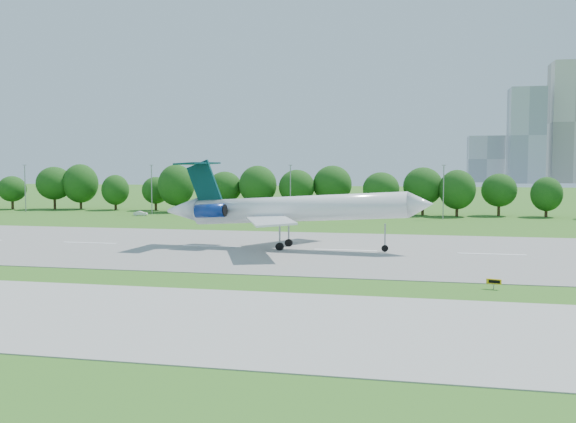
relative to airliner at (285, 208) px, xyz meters
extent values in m
plane|color=#386B1C|center=(8.83, -25.14, -5.94)|extent=(600.00, 600.00, 0.00)
cube|color=gray|center=(8.83, -0.14, -5.90)|extent=(400.00, 45.00, 0.08)
cube|color=#ADADA8|center=(8.83, -43.14, -5.90)|extent=(400.00, 23.00, 0.08)
cylinder|color=#382314|center=(-91.17, 66.86, -4.14)|extent=(0.70, 0.70, 3.60)
sphere|color=#103F0F|center=(-91.17, 66.86, 0.26)|extent=(8.40, 8.40, 8.40)
cylinder|color=#382314|center=(-51.17, 66.86, -4.14)|extent=(0.70, 0.70, 3.60)
sphere|color=#103F0F|center=(-51.17, 66.86, 0.26)|extent=(8.40, 8.40, 8.40)
cylinder|color=#382314|center=(-11.17, 66.86, -4.14)|extent=(0.70, 0.70, 3.60)
sphere|color=#103F0F|center=(-11.17, 66.86, 0.26)|extent=(8.40, 8.40, 8.40)
cylinder|color=#382314|center=(28.83, 66.86, -4.14)|extent=(0.70, 0.70, 3.60)
sphere|color=#103F0F|center=(28.83, 66.86, 0.26)|extent=(8.40, 8.40, 8.40)
cylinder|color=gray|center=(-81.17, 56.86, 0.06)|extent=(0.24, 0.24, 12.00)
cube|color=gray|center=(-81.17, 56.86, 6.16)|extent=(0.90, 0.25, 0.18)
cylinder|color=gray|center=(-46.17, 56.86, 0.06)|extent=(0.24, 0.24, 12.00)
cube|color=gray|center=(-46.17, 56.86, 6.16)|extent=(0.90, 0.25, 0.18)
cylinder|color=gray|center=(-11.17, 56.86, 0.06)|extent=(0.24, 0.24, 12.00)
cube|color=gray|center=(-11.17, 56.86, 6.16)|extent=(0.90, 0.25, 0.18)
cylinder|color=gray|center=(23.83, 56.86, 0.06)|extent=(0.24, 0.24, 12.00)
cube|color=gray|center=(23.83, 56.86, 6.16)|extent=(0.90, 0.25, 0.18)
cube|color=#B2B2B7|center=(83.83, 354.86, 25.06)|extent=(22.00, 22.00, 62.00)
cube|color=beige|center=(113.83, 369.86, 34.06)|extent=(26.00, 26.00, 80.00)
cube|color=#B2B2B7|center=(60.83, 379.86, 10.06)|extent=(24.00, 24.00, 32.00)
cylinder|color=white|center=(1.97, -0.14, -0.05)|extent=(31.67, 5.94, 5.36)
cone|color=white|center=(19.26, -1.41, 0.90)|extent=(3.79, 3.90, 3.83)
cone|color=white|center=(-16.15, 1.18, -0.62)|extent=(5.46, 4.03, 3.92)
cube|color=white|center=(-0.44, -7.30, -1.19)|extent=(9.71, 14.55, 0.55)
cube|color=white|center=(0.63, 7.28, -1.19)|extent=(11.19, 14.40, 0.55)
cube|color=#043232|center=(-12.61, 0.92, 3.49)|extent=(5.59, 0.93, 7.12)
cube|color=#043232|center=(-13.65, 1.00, 6.46)|extent=(4.06, 10.14, 0.41)
cylinder|color=navy|center=(-10.72, -1.94, -0.42)|extent=(4.62, 2.31, 2.22)
cylinder|color=navy|center=(-10.33, 3.48, -0.42)|extent=(4.62, 2.31, 2.22)
cylinder|color=gray|center=(14.47, -1.06, -3.61)|extent=(0.21, 0.21, 3.46)
cylinder|color=black|center=(14.47, -1.06, -5.34)|extent=(0.96, 0.38, 0.94)
cylinder|color=gray|center=(-0.28, -2.28, -3.61)|extent=(0.25, 0.25, 3.46)
cylinder|color=black|center=(-0.28, -2.28, -5.34)|extent=(1.18, 0.55, 1.15)
cylinder|color=gray|center=(0.06, 2.30, -3.61)|extent=(0.25, 0.25, 3.46)
cylinder|color=black|center=(0.06, 2.30, -5.34)|extent=(1.18, 0.55, 1.15)
cube|color=gray|center=(26.59, -25.34, -5.62)|extent=(0.11, 0.11, 0.63)
cube|color=#F2B50C|center=(26.59, -25.34, -5.17)|extent=(1.44, 0.54, 0.50)
cube|color=black|center=(26.56, -25.44, -5.17)|extent=(1.05, 0.31, 0.32)
imported|color=white|center=(-46.91, 51.90, -5.39)|extent=(3.47, 1.91, 1.08)
imported|color=silver|center=(-27.83, 58.38, -5.37)|extent=(3.56, 2.38, 1.13)
camera|label=1|loc=(19.86, -90.48, 6.30)|focal=40.00mm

